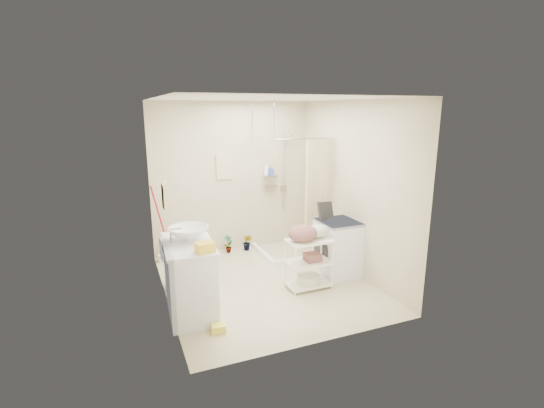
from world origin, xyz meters
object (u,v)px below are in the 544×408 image
at_px(vanity, 190,278).
at_px(washing_machine, 338,248).
at_px(toilet, 188,261).
at_px(laundry_rack, 309,259).

bearing_deg(vanity, washing_machine, 11.14).
bearing_deg(washing_machine, vanity, -172.13).
distance_m(vanity, washing_machine, 2.32).
xyz_separation_m(toilet, laundry_rack, (1.56, -0.71, 0.07)).
xyz_separation_m(vanity, laundry_rack, (1.68, 0.07, -0.03)).
xyz_separation_m(vanity, toilet, (0.12, 0.78, -0.09)).
bearing_deg(laundry_rack, vanity, -178.36).
distance_m(toilet, washing_machine, 2.23).
xyz_separation_m(vanity, washing_machine, (2.30, 0.32, -0.03)).
relative_size(toilet, laundry_rack, 0.85).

